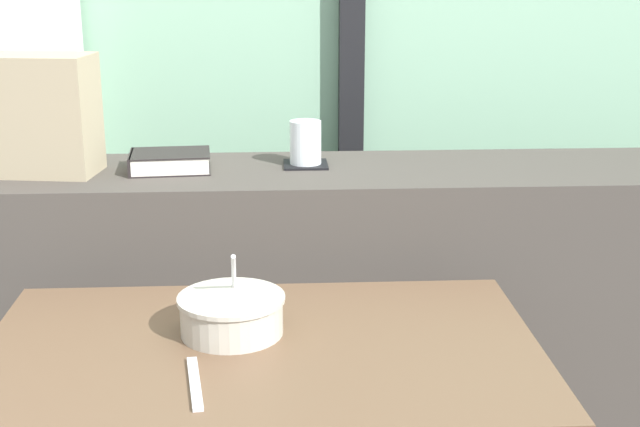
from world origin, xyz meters
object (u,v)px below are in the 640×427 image
Objects in this scene: closed_book at (169,161)px; juice_glass at (305,144)px; throw_pillow at (21,115)px; breakfast_table at (263,424)px; soup_bowl at (232,314)px; coaster_square at (306,164)px; fork_utensil at (195,383)px.

juice_glass is at bearing 5.51° from closed_book.
throw_pillow is at bearing -176.80° from juice_glass.
breakfast_table is 0.70m from closed_book.
breakfast_table is 4.96× the size of closed_book.
closed_book reaches higher than soup_bowl.
juice_glass is 0.63m from throw_pillow.
throw_pillow is at bearing -179.07° from closed_book.
breakfast_table is at bearing -99.13° from coaster_square.
soup_bowl is at bearing -104.98° from juice_glass.
coaster_square is at bearing 3.20° from throw_pillow.
closed_book is 0.33m from throw_pillow.
juice_glass is at bearing 75.02° from soup_bowl.
throw_pillow is at bearing 131.93° from soup_bowl.
throw_pillow is 1.88× the size of fork_utensil.
throw_pillow is (-0.62, -0.03, 0.13)m from coaster_square.
coaster_square is 0.54× the size of soup_bowl.
soup_bowl is (0.16, -0.53, -0.15)m from closed_book.
closed_book is 0.59× the size of throw_pillow.
soup_bowl is at bearing 67.46° from fork_utensil.
closed_book reaches higher than coaster_square.
coaster_square is 0.63m from throw_pillow.
coaster_square is (0.10, 0.61, 0.31)m from breakfast_table.
breakfast_table is 5.04× the size of soup_bowl.
breakfast_table is at bearing -47.93° from throw_pillow.
coaster_square reaches higher than fork_utensil.
throw_pillow reaches higher than breakfast_table.
fork_utensil is (-0.05, -0.19, -0.03)m from soup_bowl.
juice_glass reaches higher than closed_book.
soup_bowl reaches higher than breakfast_table.
juice_glass reaches higher than soup_bowl.
throw_pillow reaches higher than juice_glass.
juice_glass is at bearing 67.18° from fork_utensil.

